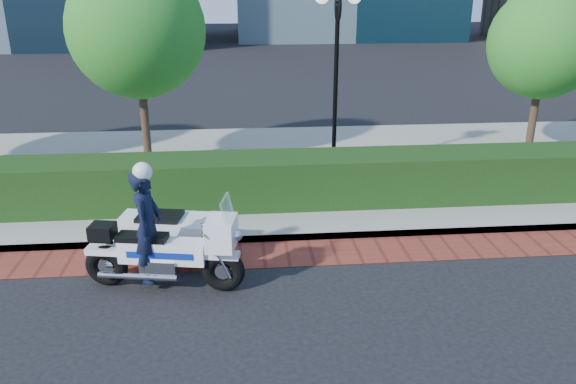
{
  "coord_description": "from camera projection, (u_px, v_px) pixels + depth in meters",
  "views": [
    {
      "loc": [
        -1.21,
        -7.31,
        4.49
      ],
      "look_at": [
        -0.37,
        1.94,
        1.0
      ],
      "focal_mm": 35.0,
      "sensor_mm": 36.0,
      "label": 1
    }
  ],
  "objects": [
    {
      "name": "ground",
      "position": [
        324.0,
        298.0,
        8.5
      ],
      "size": [
        120.0,
        120.0,
        0.0
      ],
      "primitive_type": "plane",
      "color": "black",
      "rests_on": "ground"
    },
    {
      "name": "brick_strip",
      "position": [
        311.0,
        253.0,
        9.89
      ],
      "size": [
        60.0,
        1.0,
        0.01
      ],
      "primitive_type": "cube",
      "color": "maroon",
      "rests_on": "ground"
    },
    {
      "name": "sidewalk",
      "position": [
        288.0,
        169.0,
        14.06
      ],
      "size": [
        60.0,
        8.0,
        0.15
      ],
      "primitive_type": "cube",
      "color": "gray",
      "rests_on": "ground"
    },
    {
      "name": "hedge_main",
      "position": [
        299.0,
        179.0,
        11.62
      ],
      "size": [
        18.0,
        1.2,
        1.0
      ],
      "primitive_type": "cube",
      "color": "black",
      "rests_on": "sidewalk"
    },
    {
      "name": "lamppost",
      "position": [
        337.0,
        55.0,
        12.39
      ],
      "size": [
        1.02,
        0.7,
        4.21
      ],
      "color": "black",
      "rests_on": "sidewalk"
    },
    {
      "name": "tree_b",
      "position": [
        137.0,
        30.0,
        13.05
      ],
      "size": [
        3.2,
        3.2,
        4.89
      ],
      "color": "#332319",
      "rests_on": "sidewalk"
    },
    {
      "name": "tree_c",
      "position": [
        545.0,
        43.0,
        14.03
      ],
      "size": [
        2.8,
        2.8,
        4.3
      ],
      "color": "#332319",
      "rests_on": "sidewalk"
    },
    {
      "name": "police_motorcycle",
      "position": [
        163.0,
        237.0,
        8.89
      ],
      "size": [
        2.52,
        2.01,
        2.05
      ],
      "rotation": [
        0.0,
        0.0,
        -0.18
      ],
      "color": "black",
      "rests_on": "ground"
    }
  ]
}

